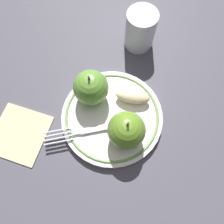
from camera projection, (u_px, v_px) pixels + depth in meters
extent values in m
plane|color=#4D4A55|center=(114.00, 126.00, 0.46)|extent=(2.00, 2.00, 0.00)
cylinder|color=white|center=(112.00, 117.00, 0.46)|extent=(0.21, 0.21, 0.01)
torus|color=#789E57|center=(112.00, 116.00, 0.46)|extent=(0.20, 0.20, 0.01)
sphere|color=#639B38|center=(91.00, 88.00, 0.44)|extent=(0.07, 0.07, 0.07)
cylinder|color=brown|center=(89.00, 78.00, 0.40)|extent=(0.00, 0.00, 0.01)
sphere|color=olive|center=(126.00, 130.00, 0.41)|extent=(0.07, 0.07, 0.07)
cylinder|color=brown|center=(128.00, 124.00, 0.37)|extent=(0.00, 0.00, 0.01)
ellipsoid|color=beige|center=(133.00, 96.00, 0.46)|extent=(0.08, 0.04, 0.02)
cube|color=silver|center=(103.00, 128.00, 0.44)|extent=(0.08, 0.06, 0.00)
cube|color=silver|center=(76.00, 133.00, 0.44)|extent=(0.02, 0.02, 0.00)
cube|color=silver|center=(57.00, 130.00, 0.44)|extent=(0.05, 0.03, 0.00)
cube|color=silver|center=(58.00, 134.00, 0.44)|extent=(0.05, 0.03, 0.00)
cube|color=silver|center=(58.00, 138.00, 0.44)|extent=(0.05, 0.03, 0.00)
cube|color=silver|center=(59.00, 142.00, 0.43)|extent=(0.05, 0.03, 0.00)
cylinder|color=silver|center=(140.00, 30.00, 0.50)|extent=(0.07, 0.07, 0.09)
cube|color=beige|center=(19.00, 133.00, 0.46)|extent=(0.11, 0.11, 0.01)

